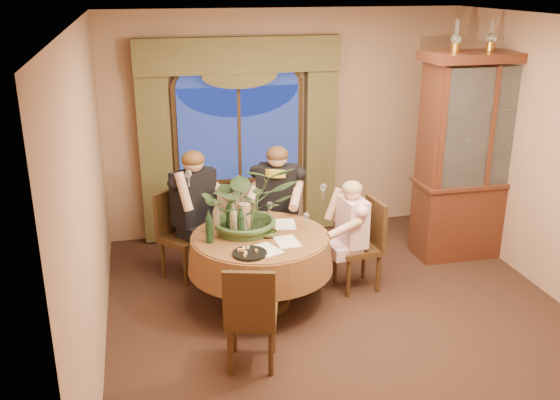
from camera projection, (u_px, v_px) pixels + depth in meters
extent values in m
plane|color=black|center=(345.00, 321.00, 6.03)|extent=(5.00, 5.00, 0.00)
plane|color=#9A745B|center=(285.00, 123.00, 7.85)|extent=(4.50, 0.00, 4.50)
plane|color=white|center=(357.00, 21.00, 5.09)|extent=(5.00, 5.00, 0.00)
cube|color=#4B4423|center=(155.00, 150.00, 7.47)|extent=(0.38, 0.14, 2.32)
cube|color=#4B4423|center=(320.00, 141.00, 7.91)|extent=(0.38, 0.14, 2.32)
cylinder|color=maroon|center=(261.00, 270.00, 6.25)|extent=(1.82, 1.82, 0.75)
cube|color=#3C1C13|center=(478.00, 157.00, 7.16)|extent=(1.47, 0.58, 2.38)
cube|color=black|center=(357.00, 246.00, 6.53)|extent=(0.46, 0.46, 0.96)
cube|color=black|center=(273.00, 223.00, 7.15)|extent=(0.54, 0.54, 0.96)
cube|color=black|center=(184.00, 236.00, 6.79)|extent=(0.59, 0.59, 0.96)
cube|color=black|center=(252.00, 314.00, 5.22)|extent=(0.52, 0.52, 0.96)
imported|color=#36512C|center=(247.00, 172.00, 6.04)|extent=(0.95, 1.06, 0.82)
imported|color=#4E6132|center=(268.00, 234.00, 6.08)|extent=(0.17, 0.17, 0.05)
cylinder|color=black|center=(250.00, 254.00, 5.68)|extent=(0.32, 0.32, 0.02)
cylinder|color=black|center=(209.00, 226.00, 5.90)|extent=(0.07, 0.07, 0.33)
cylinder|color=tan|center=(233.00, 220.00, 6.04)|extent=(0.07, 0.07, 0.33)
cylinder|color=tan|center=(217.00, 219.00, 6.07)|extent=(0.07, 0.07, 0.33)
cylinder|color=black|center=(229.00, 215.00, 6.16)|extent=(0.07, 0.07, 0.33)
cylinder|color=black|center=(241.00, 224.00, 5.94)|extent=(0.07, 0.07, 0.33)
cube|color=white|center=(287.00, 242.00, 5.96)|extent=(0.23, 0.31, 0.00)
cube|color=white|center=(285.00, 224.00, 6.38)|extent=(0.25, 0.33, 0.00)
cube|color=white|center=(266.00, 250.00, 5.78)|extent=(0.31, 0.36, 0.00)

